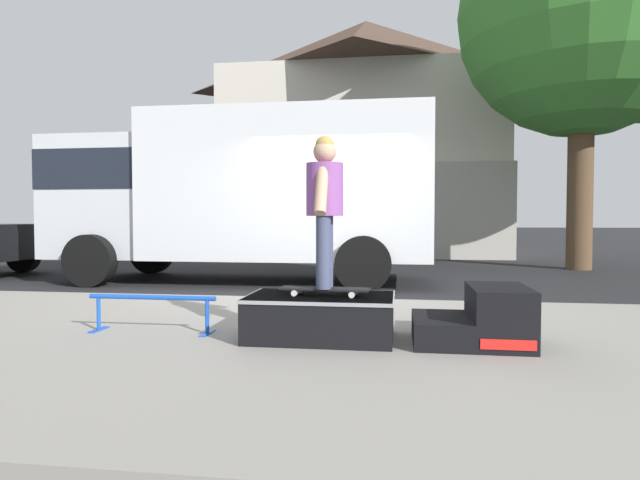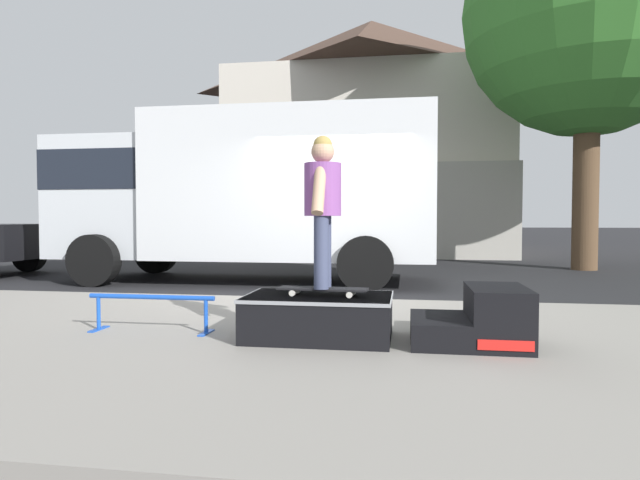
# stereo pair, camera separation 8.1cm
# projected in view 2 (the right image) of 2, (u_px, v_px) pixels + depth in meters

# --- Properties ---
(ground_plane) EXTENTS (140.00, 140.00, 0.00)m
(ground_plane) POSITION_uv_depth(u_px,v_px,m) (323.00, 301.00, 7.67)
(ground_plane) COLOR black
(sidewalk_slab) EXTENTS (50.00, 5.00, 0.12)m
(sidewalk_slab) POSITION_uv_depth(u_px,v_px,m) (270.00, 345.00, 4.71)
(sidewalk_slab) COLOR gray
(sidewalk_slab) RESTS_ON ground
(skate_box) EXTENTS (1.27, 0.82, 0.38)m
(skate_box) POSITION_uv_depth(u_px,v_px,m) (319.00, 315.00, 4.71)
(skate_box) COLOR black
(skate_box) RESTS_ON sidewalk_slab
(kicker_ramp) EXTENTS (0.94, 0.81, 0.48)m
(kicker_ramp) POSITION_uv_depth(u_px,v_px,m) (479.00, 320.00, 4.50)
(kicker_ramp) COLOR black
(kicker_ramp) RESTS_ON sidewalk_slab
(grind_rail) EXTENTS (1.22, 0.28, 0.34)m
(grind_rail) POSITION_uv_depth(u_px,v_px,m) (151.00, 305.00, 5.00)
(grind_rail) COLOR blue
(grind_rail) RESTS_ON sidewalk_slab
(skateboard) EXTENTS (0.79, 0.25, 0.07)m
(skateboard) POSITION_uv_depth(u_px,v_px,m) (323.00, 289.00, 4.68)
(skateboard) COLOR black
(skateboard) RESTS_ON skate_box
(skater_kid) EXTENTS (0.32, 0.67, 1.31)m
(skater_kid) POSITION_uv_depth(u_px,v_px,m) (323.00, 199.00, 4.65)
(skater_kid) COLOR #3F4766
(skater_kid) RESTS_ON skateboard
(box_truck) EXTENTS (6.91, 2.63, 3.05)m
(box_truck) POSITION_uv_depth(u_px,v_px,m) (243.00, 190.00, 10.07)
(box_truck) COLOR silver
(box_truck) RESTS_ON ground
(street_tree_main) EXTENTS (6.13, 5.57, 8.62)m
(street_tree_main) POSITION_uv_depth(u_px,v_px,m) (604.00, 18.00, 12.11)
(street_tree_main) COLOR brown
(street_tree_main) RESTS_ON ground
(house_behind) EXTENTS (9.54, 8.23, 8.40)m
(house_behind) POSITION_uv_depth(u_px,v_px,m) (371.00, 135.00, 19.79)
(house_behind) COLOR beige
(house_behind) RESTS_ON ground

